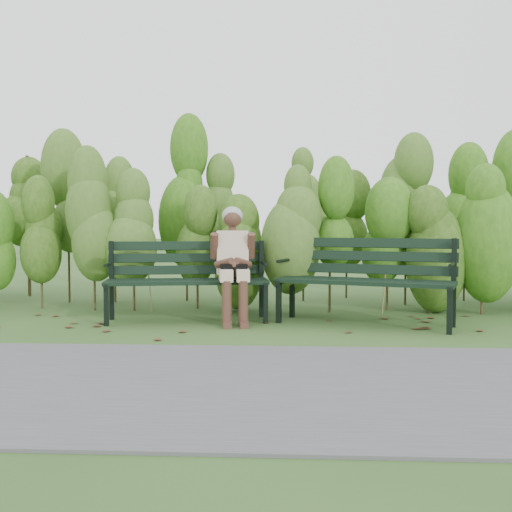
{
  "coord_description": "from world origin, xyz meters",
  "views": [
    {
      "loc": [
        0.35,
        -6.2,
        1.09
      ],
      "look_at": [
        0.0,
        0.35,
        0.75
      ],
      "focal_mm": 42.0,
      "sensor_mm": 36.0,
      "label": 1
    }
  ],
  "objects": [
    {
      "name": "hedge_band",
      "position": [
        0.0,
        1.86,
        1.26
      ],
      "size": [
        11.04,
        1.67,
        2.42
      ],
      "color": "#47381E",
      "rests_on": "ground"
    },
    {
      "name": "seated_woman",
      "position": [
        -0.26,
        0.46,
        0.74
      ],
      "size": [
        0.53,
        0.78,
        1.3
      ],
      "color": "beige",
      "rests_on": "ground"
    },
    {
      "name": "bench_right",
      "position": [
        1.22,
        0.43,
        0.56
      ],
      "size": [
        2.0,
        1.22,
        0.95
      ],
      "color": "black",
      "rests_on": "ground"
    },
    {
      "name": "leaf_litter",
      "position": [
        -0.12,
        -0.24,
        0.0
      ],
      "size": [
        5.16,
        2.2,
        0.01
      ],
      "color": "#5B2E1C",
      "rests_on": "ground"
    },
    {
      "name": "footpath",
      "position": [
        0.0,
        -2.2,
        0.01
      ],
      "size": [
        60.0,
        2.5,
        0.01
      ],
      "primitive_type": "cube",
      "color": "#474749",
      "rests_on": "ground"
    },
    {
      "name": "bench_left",
      "position": [
        -0.8,
        0.57,
        0.53
      ],
      "size": [
        1.88,
        0.87,
        0.91
      ],
      "color": "black",
      "rests_on": "ground"
    },
    {
      "name": "ground",
      "position": [
        0.0,
        0.0,
        0.0
      ],
      "size": [
        80.0,
        80.0,
        0.0
      ],
      "primitive_type": "plane",
      "color": "#2C511F"
    }
  ]
}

